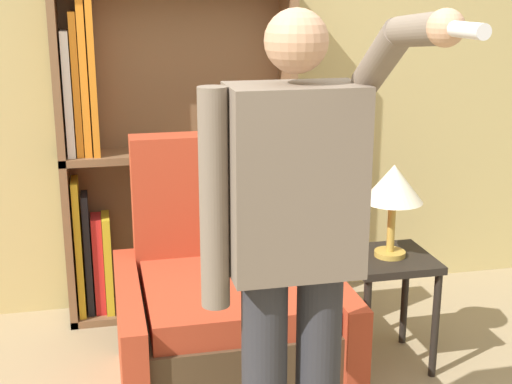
# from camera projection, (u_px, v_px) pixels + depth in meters

# --- Properties ---
(wall_back) EXTENTS (8.00, 0.06, 2.80)m
(wall_back) POSITION_uv_depth(u_px,v_px,m) (216.00, 61.00, 3.98)
(wall_back) COLOR tan
(wall_back) RESTS_ON ground_plane
(bookcase) EXTENTS (1.26, 0.28, 1.85)m
(bookcase) POSITION_uv_depth(u_px,v_px,m) (153.00, 156.00, 3.88)
(bookcase) COLOR brown
(bookcase) RESTS_ON ground_plane
(armchair) EXTENTS (0.98, 0.93, 1.14)m
(armchair) POSITION_uv_depth(u_px,v_px,m) (227.00, 315.00, 3.24)
(armchair) COLOR #4C3823
(armchair) RESTS_ON ground_plane
(person_standing) EXTENTS (0.56, 0.78, 1.74)m
(person_standing) POSITION_uv_depth(u_px,v_px,m) (293.00, 252.00, 2.23)
(person_standing) COLOR #2D2D33
(person_standing) RESTS_ON ground_plane
(side_table) EXTENTS (0.40, 0.40, 0.56)m
(side_table) POSITION_uv_depth(u_px,v_px,m) (388.00, 277.00, 3.42)
(side_table) COLOR black
(side_table) RESTS_ON ground_plane
(table_lamp) EXTENTS (0.28, 0.28, 0.45)m
(table_lamp) POSITION_uv_depth(u_px,v_px,m) (393.00, 187.00, 3.30)
(table_lamp) COLOR gold
(table_lamp) RESTS_ON side_table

